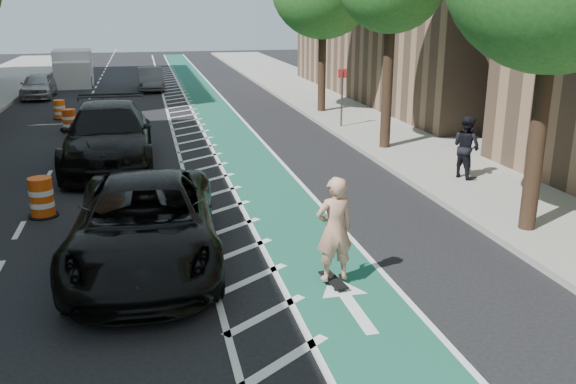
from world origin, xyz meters
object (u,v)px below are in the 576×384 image
object	(u,v)px
suv_near	(145,224)
barrel_a	(42,198)
suv_far	(108,135)
skateboarder	(334,229)

from	to	relation	value
suv_near	barrel_a	bearing A→B (deg)	127.95
suv_near	suv_far	xyz separation A→B (m)	(-1.05, 8.33, 0.13)
barrel_a	suv_far	bearing A→B (deg)	74.26
skateboarder	barrel_a	world-z (taller)	skateboarder
suv_near	suv_far	distance (m)	8.40
suv_near	barrel_a	size ratio (longest dim) A/B	6.18
skateboarder	barrel_a	bearing A→B (deg)	-50.73
suv_near	barrel_a	xyz separation A→B (m)	(-2.42, 3.47, -0.38)
suv_far	suv_near	bearing A→B (deg)	-82.69
skateboarder	suv_near	xyz separation A→B (m)	(-3.30, 1.77, -0.25)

